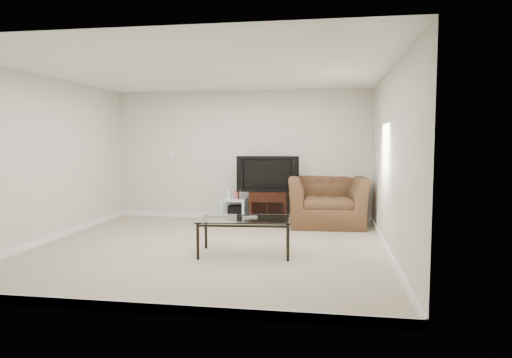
% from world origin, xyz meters
% --- Properties ---
extents(floor, '(5.00, 5.00, 0.00)m').
position_xyz_m(floor, '(0.00, 0.00, 0.00)').
color(floor, tan).
rests_on(floor, ground).
extents(ceiling, '(5.00, 5.00, 0.00)m').
position_xyz_m(ceiling, '(0.00, 0.00, 2.50)').
color(ceiling, white).
rests_on(ceiling, ground).
extents(wall_back, '(5.00, 0.02, 2.50)m').
position_xyz_m(wall_back, '(0.00, 2.50, 1.25)').
color(wall_back, silver).
rests_on(wall_back, ground).
extents(wall_left, '(0.02, 5.00, 2.50)m').
position_xyz_m(wall_left, '(-2.50, 0.00, 1.25)').
color(wall_left, silver).
rests_on(wall_left, ground).
extents(wall_right, '(0.02, 5.00, 2.50)m').
position_xyz_m(wall_right, '(2.50, 0.00, 1.25)').
color(wall_right, silver).
rests_on(wall_right, ground).
extents(plate_back, '(0.12, 0.02, 0.12)m').
position_xyz_m(plate_back, '(-1.40, 2.49, 1.25)').
color(plate_back, white).
rests_on(plate_back, wall_back).
extents(plate_right_switch, '(0.02, 0.09, 0.13)m').
position_xyz_m(plate_right_switch, '(2.49, 1.60, 1.25)').
color(plate_right_switch, white).
rests_on(plate_right_switch, wall_right).
extents(plate_right_outlet, '(0.02, 0.08, 0.12)m').
position_xyz_m(plate_right_outlet, '(2.49, 1.30, 0.30)').
color(plate_right_outlet, white).
rests_on(plate_right_outlet, wall_right).
extents(tv_stand, '(0.74, 0.55, 0.58)m').
position_xyz_m(tv_stand, '(0.56, 2.28, 0.29)').
color(tv_stand, black).
rests_on(tv_stand, floor).
extents(dvd_player, '(0.38, 0.28, 0.05)m').
position_xyz_m(dvd_player, '(0.56, 2.24, 0.48)').
color(dvd_player, black).
rests_on(dvd_player, tv_stand).
extents(television, '(1.09, 0.30, 0.67)m').
position_xyz_m(television, '(0.56, 2.25, 0.92)').
color(television, black).
rests_on(television, tv_stand).
extents(side_table, '(0.45, 0.45, 0.43)m').
position_xyz_m(side_table, '(-0.08, 2.22, 0.21)').
color(side_table, silver).
rests_on(side_table, floor).
extents(subwoofer, '(0.28, 0.28, 0.28)m').
position_xyz_m(subwoofer, '(-0.05, 2.24, 0.15)').
color(subwoofer, black).
rests_on(subwoofer, floor).
extents(game_console, '(0.06, 0.15, 0.20)m').
position_xyz_m(game_console, '(-0.18, 2.20, 0.53)').
color(game_console, white).
rests_on(game_console, side_table).
extents(game_case, '(0.06, 0.13, 0.17)m').
position_xyz_m(game_case, '(-0.02, 2.20, 0.52)').
color(game_case, '#CC4C4C').
rests_on(game_case, side_table).
extents(recliner, '(1.41, 0.95, 1.19)m').
position_xyz_m(recliner, '(1.67, 2.05, 0.60)').
color(recliner, brown).
rests_on(recliner, floor).
extents(coffee_table, '(1.31, 0.83, 0.49)m').
position_xyz_m(coffee_table, '(0.58, -0.27, 0.24)').
color(coffee_table, black).
rests_on(coffee_table, floor).
extents(remote, '(0.20, 0.14, 0.02)m').
position_xyz_m(remote, '(0.64, -0.20, 0.50)').
color(remote, '#B2B2B7').
rests_on(remote, coffee_table).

